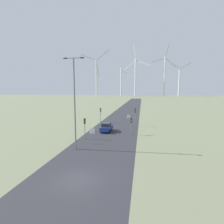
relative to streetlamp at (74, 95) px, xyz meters
The scene contains 15 objects.
ground_plane 11.68m from the streetlamp, 67.03° to the right, with size 600.00×600.00×0.00m, color #757A5B.
road_surface 40.77m from the streetlamp, 85.08° to the left, with size 10.00×240.00×0.01m.
streetlamp is the anchor object (origin of this frame).
stop_sign_near 6.71m from the streetlamp, 57.97° to the left, with size 0.81×0.07×2.49m.
stop_sign_far 21.07m from the streetlamp, 72.77° to the left, with size 0.81×0.07×2.45m.
traffic_light_post_near_left 7.19m from the streetlamp, 94.15° to the left, with size 0.28×0.33×3.59m.
traffic_light_post_near_right 12.93m from the streetlamp, 52.04° to the left, with size 0.28×0.34×3.26m.
traffic_light_post_mid_left 20.48m from the streetlamp, 93.24° to the left, with size 0.28×0.34×3.87m.
traffic_light_post_mid_right 19.63m from the streetlamp, 66.39° to the left, with size 0.28×0.34×4.17m.
car_approaching 13.30m from the streetlamp, 79.09° to the left, with size 2.05×4.20×1.83m.
wind_turbine_far_left 233.22m from the streetlamp, 103.97° to the left, with size 40.75×2.84×65.97m.
wind_turbine_left 260.66m from the streetlamp, 95.40° to the left, with size 39.95×3.34×65.39m.
wind_turbine_center 242.87m from the streetlamp, 90.26° to the left, with size 40.23×7.80×75.42m.
wind_turbine_right 248.17m from the streetlamp, 80.47° to the left, with size 33.98×2.73×74.06m.
wind_turbine_far_right 261.07m from the streetlamp, 75.99° to the left, with size 30.93×5.89×50.32m.
Camera 1 is at (5.68, -14.64, 8.29)m, focal length 28.00 mm.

